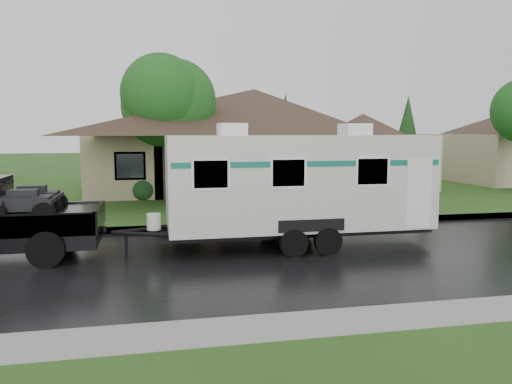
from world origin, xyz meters
TOP-DOWN VIEW (x-y plane):
  - ground at (0.00, 0.00)m, footprint 140.00×140.00m
  - road at (0.00, -2.00)m, footprint 140.00×8.00m
  - curb at (0.00, 2.25)m, footprint 140.00×0.50m
  - lawn at (0.00, 15.00)m, footprint 140.00×26.00m
  - house_main at (2.29, 13.84)m, footprint 19.44×10.80m
  - tree_left_green at (-3.16, 8.80)m, footprint 3.95×3.95m
  - shrub_row at (2.00, 9.30)m, footprint 13.60×1.00m
  - travel_trailer at (0.26, -0.78)m, footprint 7.87×2.77m

SIDE VIEW (x-z plane):
  - ground at x=0.00m, z-range 0.00..0.00m
  - road at x=0.00m, z-range 0.00..0.01m
  - curb at x=0.00m, z-range 0.00..0.15m
  - lawn at x=0.00m, z-range 0.00..0.15m
  - shrub_row at x=2.00m, z-range 0.15..1.15m
  - travel_trailer at x=0.26m, z-range 0.11..3.64m
  - house_main at x=2.29m, z-range 0.14..7.04m
  - tree_left_green at x=-3.16m, z-range 1.42..7.96m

